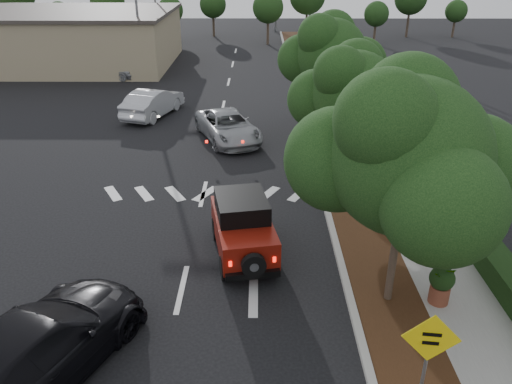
{
  "coord_description": "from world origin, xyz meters",
  "views": [
    {
      "loc": [
        2.13,
        -11.27,
        8.53
      ],
      "look_at": [
        2.05,
        3.0,
        1.55
      ],
      "focal_mm": 35.0,
      "sensor_mm": 36.0,
      "label": 1
    }
  ],
  "objects_px": {
    "black_suv_oncoming": "(35,350)",
    "silver_suv_ahead": "(228,126)",
    "red_jeep": "(242,225)",
    "speed_hump_sign": "(429,350)"
  },
  "relations": [
    {
      "from": "red_jeep",
      "to": "black_suv_oncoming",
      "type": "bearing_deg",
      "value": -140.2
    },
    {
      "from": "red_jeep",
      "to": "black_suv_oncoming",
      "type": "relative_size",
      "value": 0.66
    },
    {
      "from": "black_suv_oncoming",
      "to": "silver_suv_ahead",
      "type": "bearing_deg",
      "value": -78.63
    },
    {
      "from": "black_suv_oncoming",
      "to": "speed_hump_sign",
      "type": "bearing_deg",
      "value": -162.18
    },
    {
      "from": "silver_suv_ahead",
      "to": "red_jeep",
      "type": "bearing_deg",
      "value": -105.75
    },
    {
      "from": "red_jeep",
      "to": "silver_suv_ahead",
      "type": "distance_m",
      "value": 10.23
    },
    {
      "from": "red_jeep",
      "to": "black_suv_oncoming",
      "type": "xyz_separation_m",
      "value": [
        -4.27,
        -5.15,
        -0.11
      ]
    },
    {
      "from": "silver_suv_ahead",
      "to": "black_suv_oncoming",
      "type": "relative_size",
      "value": 0.86
    },
    {
      "from": "red_jeep",
      "to": "speed_hump_sign",
      "type": "xyz_separation_m",
      "value": [
        3.76,
        -5.93,
        0.68
      ]
    },
    {
      "from": "silver_suv_ahead",
      "to": "black_suv_oncoming",
      "type": "bearing_deg",
      "value": -123.44
    }
  ]
}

